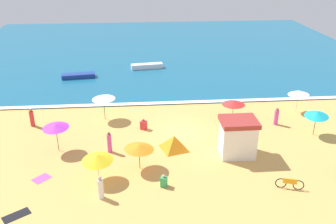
{
  "coord_description": "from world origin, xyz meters",
  "views": [
    {
      "loc": [
        -3.4,
        -27.27,
        14.3
      ],
      "look_at": [
        -0.91,
        2.48,
        0.8
      ],
      "focal_mm": 38.9,
      "sensor_mm": 36.0,
      "label": 1
    }
  ],
  "objects": [
    {
      "name": "ground_plane",
      "position": [
        0.0,
        0.0,
        0.0
      ],
      "size": [
        60.0,
        60.0,
        0.0
      ],
      "primitive_type": "plane",
      "color": "#E0A856"
    },
    {
      "name": "ocean_water",
      "position": [
        0.0,
        28.0,
        0.05
      ],
      "size": [
        60.0,
        44.0,
        0.1
      ],
      "primitive_type": "cube",
      "color": "#196084",
      "rests_on": "ground_plane"
    },
    {
      "name": "wave_breaker_foam",
      "position": [
        0.0,
        6.3,
        0.1
      ],
      "size": [
        57.0,
        0.7,
        0.01
      ],
      "primitive_type": "cube",
      "color": "white",
      "rests_on": "ocean_water"
    },
    {
      "name": "lifeguard_cabana",
      "position": [
        3.76,
        -3.93,
        1.48
      ],
      "size": [
        2.68,
        2.24,
        2.91
      ],
      "color": "white",
      "rests_on": "ground_plane"
    },
    {
      "name": "beach_umbrella_0",
      "position": [
        -3.56,
        -5.22,
        1.7
      ],
      "size": [
        2.47,
        2.46,
        1.92
      ],
      "color": "#4C3823",
      "rests_on": "ground_plane"
    },
    {
      "name": "beach_umbrella_1",
      "position": [
        11.42,
        3.27,
        1.98
      ],
      "size": [
        2.5,
        2.49,
        2.25
      ],
      "color": "silver",
      "rests_on": "ground_plane"
    },
    {
      "name": "beach_umbrella_2",
      "position": [
        4.95,
        2.1,
        1.69
      ],
      "size": [
        2.22,
        2.22,
        1.9
      ],
      "color": "#4C3823",
      "rests_on": "ground_plane"
    },
    {
      "name": "beach_umbrella_3",
      "position": [
        -6.63,
        3.18,
        2.13
      ],
      "size": [
        2.92,
        2.91,
        2.33
      ],
      "color": "#4C3823",
      "rests_on": "ground_plane"
    },
    {
      "name": "beach_umbrella_4",
      "position": [
        -6.34,
        -6.4,
        1.71
      ],
      "size": [
        2.46,
        2.49,
        2.03
      ],
      "color": "silver",
      "rests_on": "ground_plane"
    },
    {
      "name": "beach_umbrella_5",
      "position": [
        11.0,
        -1.36,
        1.93
      ],
      "size": [
        2.73,
        2.73,
        2.28
      ],
      "color": "#4C3823",
      "rests_on": "ground_plane"
    },
    {
      "name": "beach_umbrella_6",
      "position": [
        -9.78,
        -2.22,
        2.1
      ],
      "size": [
        2.44,
        2.45,
        2.31
      ],
      "color": "#4C3823",
      "rests_on": "ground_plane"
    },
    {
      "name": "beach_tent",
      "position": [
        -0.87,
        -2.77,
        0.57
      ],
      "size": [
        2.53,
        2.5,
        1.14
      ],
      "color": "orange",
      "rests_on": "ground_plane"
    },
    {
      "name": "parked_bicycle",
      "position": [
        6.1,
        -8.45,
        0.38
      ],
      "size": [
        1.76,
        0.58,
        0.76
      ],
      "color": "black",
      "rests_on": "ground_plane"
    },
    {
      "name": "beachgoer_0",
      "position": [
        8.53,
        0.8,
        0.74
      ],
      "size": [
        0.52,
        0.52,
        1.6
      ],
      "color": "#D84CA5",
      "rests_on": "ground_plane"
    },
    {
      "name": "beachgoer_1",
      "position": [
        -6.02,
        -8.43,
        0.74
      ],
      "size": [
        0.5,
        0.5,
        1.6
      ],
      "color": "white",
      "rests_on": "ground_plane"
    },
    {
      "name": "beachgoer_2",
      "position": [
        -5.82,
        -2.78,
        0.8
      ],
      "size": [
        0.46,
        0.46,
        1.7
      ],
      "color": "#D84CA5",
      "rests_on": "ground_plane"
    },
    {
      "name": "beachgoer_3",
      "position": [
        -2.02,
        -7.53,
        0.38
      ],
      "size": [
        0.51,
        0.51,
        0.89
      ],
      "color": "green",
      "rests_on": "ground_plane"
    },
    {
      "name": "beachgoer_4",
      "position": [
        -3.15,
        0.86,
        0.4
      ],
      "size": [
        0.64,
        0.64,
        0.95
      ],
      "color": "red",
      "rests_on": "ground_plane"
    },
    {
      "name": "beachgoer_5",
      "position": [
        -12.85,
        2.3,
        0.77
      ],
      "size": [
        0.53,
        0.53,
        1.65
      ],
      "color": "red",
      "rests_on": "ground_plane"
    },
    {
      "name": "beach_towel_0",
      "position": [
        -10.84,
        -9.7,
        0.01
      ],
      "size": [
        1.7,
        1.5,
        0.01
      ],
      "color": "black",
      "rests_on": "ground_plane"
    },
    {
      "name": "beach_towel_1",
      "position": [
        -10.24,
        -5.99,
        0.01
      ],
      "size": [
        1.38,
        1.39,
        0.01
      ],
      "color": "#D84CA5",
      "rests_on": "ground_plane"
    },
    {
      "name": "small_boat_0",
      "position": [
        -10.63,
        14.89,
        0.35
      ],
      "size": [
        3.99,
        1.65,
        0.51
      ],
      "color": "navy",
      "rests_on": "ocean_water"
    },
    {
      "name": "small_boat_1",
      "position": [
        -2.34,
        17.91,
        0.41
      ],
      "size": [
        4.14,
        1.51,
        0.61
      ],
      "color": "white",
      "rests_on": "ocean_water"
    }
  ]
}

